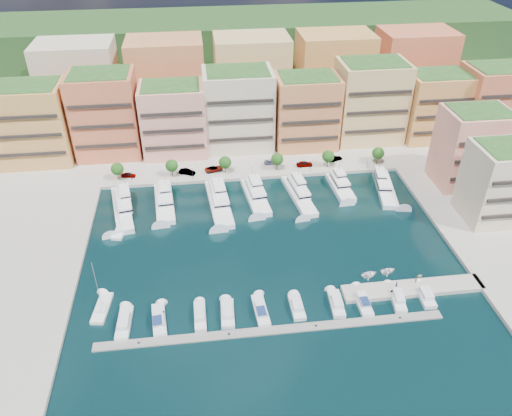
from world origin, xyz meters
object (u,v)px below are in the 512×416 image
object	(u,v)px
lamppost_4	(368,160)
car_3	(271,162)
lamppost_3	(311,164)
cruiser_3	(228,314)
cruiser_0	(124,323)
car_2	(214,169)
tree_1	(172,166)
yacht_0	(122,206)
yacht_6	(384,186)
tender_2	(388,271)
yacht_4	(298,193)
sailboat_0	(102,309)
cruiser_9	(425,296)
tender_1	(389,281)
cruiser_2	(200,316)
lamppost_0	(131,175)
tree_0	(117,169)
cruiser_7	(362,301)
person_0	(397,284)
cruiser_8	(397,298)
lamppost_2	(252,167)
sailboat_2	(121,231)
tree_3	(277,159)
cruiser_5	(297,307)
yacht_2	(219,200)
tree_2	(225,162)
yacht_3	(255,194)
cruiser_1	(159,320)
tender_0	(369,274)
tender_3	(420,276)
cruiser_4	(261,311)
person_1	(416,280)
yacht_1	(164,201)
tree_5	(378,153)
yacht_5	(340,185)
car_0	(129,175)
tree_4	(328,156)

from	to	relation	value
lamppost_4	car_3	world-z (taller)	lamppost_4
lamppost_3	cruiser_3	bearing A→B (deg)	-118.14
cruiser_0	car_2	xyz separation A→B (m)	(21.87, 59.82, 1.23)
tree_1	yacht_0	world-z (taller)	tree_1
lamppost_3	yacht_0	bearing A→B (deg)	-167.36
cruiser_0	car_2	size ratio (longest dim) A/B	1.66
yacht_6	tender_2	xyz separation A→B (m)	(-11.25, -35.39, -0.83)
yacht_4	sailboat_0	distance (m)	63.60
cruiser_9	tender_1	bearing A→B (deg)	138.39
cruiser_2	lamppost_0	bearing A→B (deg)	108.22
tree_0	lamppost_0	size ratio (longest dim) A/B	1.35
cruiser_7	person_0	world-z (taller)	person_0
yacht_4	yacht_0	bearing A→B (deg)	-179.45
lamppost_4	cruiser_3	distance (m)	73.56
cruiser_8	yacht_6	bearing A→B (deg)	74.40
lamppost_2	sailboat_2	world-z (taller)	sailboat_2
tree_3	cruiser_5	distance (m)	58.44
cruiser_9	car_3	world-z (taller)	car_3
yacht_2	tender_1	bearing A→B (deg)	-45.59
cruiser_2	tender_1	xyz separation A→B (m)	(43.16, 5.59, -0.17)
sailboat_2	tree_1	bearing A→B (deg)	62.25
tree_2	lamppost_3	world-z (taller)	tree_2
yacht_3	tender_1	xyz separation A→B (m)	(25.93, -39.19, -0.83)
yacht_3	cruiser_2	world-z (taller)	yacht_3
tree_2	cruiser_1	size ratio (longest dim) A/B	0.62
tender_0	tender_3	xyz separation A→B (m)	(11.45, -1.86, -0.01)
cruiser_4	lamppost_2	bearing A→B (deg)	85.12
person_1	yacht_3	bearing A→B (deg)	-93.57
lamppost_4	yacht_1	xyz separation A→B (m)	(-62.17, -11.24, -2.73)
lamppost_0	tree_3	bearing A→B (deg)	2.99
cruiser_7	tender_0	xyz separation A→B (m)	(4.33, 8.42, -0.17)
person_0	person_1	distance (m)	4.86
tree_5	tender_0	size ratio (longest dim) A/B	1.47
tree_2	cruiser_2	xyz separation A→B (m)	(-9.64, -58.09, -4.20)
tree_1	lamppost_4	distance (m)	60.05
yacht_5	tender_1	size ratio (longest dim) A/B	10.76
tree_0	person_1	distance (m)	89.31
lamppost_2	tender_3	bearing A→B (deg)	-55.97
tree_2	car_0	size ratio (longest dim) A/B	1.33
lamppost_2	car_3	xyz separation A→B (m)	(6.89, 6.27, -2.14)
tender_1	car_2	world-z (taller)	car_2
tree_4	tree_2	bearing A→B (deg)	180.00
yacht_5	sailboat_2	distance (m)	63.68
cruiser_2	cruiser_5	distance (m)	20.69
cruiser_5	tender_1	size ratio (longest dim) A/B	5.10
yacht_6	tender_3	bearing A→B (deg)	-96.86
tree_5	tree_0	bearing A→B (deg)	180.00
cruiser_5	sailboat_0	distance (m)	41.77
tree_3	lamppost_3	xyz separation A→B (m)	(10.00, -2.30, -0.92)
sailboat_0	cruiser_5	bearing A→B (deg)	-6.87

